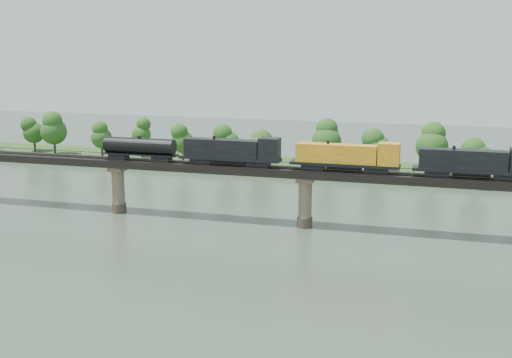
# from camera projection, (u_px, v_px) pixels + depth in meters

# --- Properties ---
(ground) EXTENTS (400.00, 400.00, 0.00)m
(ground) POSITION_uv_depth(u_px,v_px,m) (264.00, 281.00, 96.73)
(ground) COLOR #334235
(ground) RESTS_ON ground
(far_bank) EXTENTS (300.00, 24.00, 1.60)m
(far_bank) POSITION_uv_depth(u_px,v_px,m) (345.00, 170.00, 176.46)
(far_bank) COLOR #25451B
(far_bank) RESTS_ON ground
(bridge) EXTENTS (236.00, 30.00, 11.50)m
(bridge) POSITION_uv_depth(u_px,v_px,m) (305.00, 200.00, 123.79)
(bridge) COLOR #473A2D
(bridge) RESTS_ON ground
(bridge_superstructure) EXTENTS (220.00, 4.90, 0.75)m
(bridge_superstructure) POSITION_uv_depth(u_px,v_px,m) (306.00, 168.00, 122.46)
(bridge_superstructure) COLOR black
(bridge_superstructure) RESTS_ON bridge
(far_treeline) EXTENTS (289.06, 17.54, 13.60)m
(far_treeline) POSITION_uv_depth(u_px,v_px,m) (314.00, 142.00, 172.79)
(far_treeline) COLOR #382619
(far_treeline) RESTS_ON far_bank
(freight_train) EXTENTS (83.20, 3.24, 5.73)m
(freight_train) POSITION_uv_depth(u_px,v_px,m) (306.00, 155.00, 121.94)
(freight_train) COLOR black
(freight_train) RESTS_ON bridge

